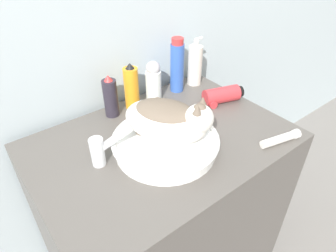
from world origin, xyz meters
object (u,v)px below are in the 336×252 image
Objects in this scene: hair_dryer at (221,95)px; spray_bottle_trigger at (131,87)px; soap_pump_bottle at (195,65)px; hairspray_can_black at (111,97)px; shampoo_bottle_tall at (177,66)px; faucet at (102,148)px; cat at (168,119)px; lotion_bottle_white at (153,81)px; cream_tube at (281,139)px.

spray_bottle_trigger is at bearing 165.87° from hair_dryer.
soap_pump_bottle is 1.12× the size of spray_bottle_trigger.
hair_dryer is at bearing -25.58° from hairspray_can_black.
shampoo_bottle_tall is 1.33× the size of hair_dryer.
hairspray_can_black is 0.33m from shampoo_bottle_tall.
hair_dryer is (-0.02, -0.20, -0.06)m from soap_pump_bottle.
shampoo_bottle_tall is 0.23m from spray_bottle_trigger.
hairspray_can_black is 0.10m from spray_bottle_trigger.
spray_bottle_trigger is at bearing 180.00° from shampoo_bottle_tall.
hair_dryer is at bearing 22.72° from faucet.
soap_pump_bottle is at bearing 100.55° from hair_dryer.
cat reaches higher than hair_dryer.
faucet is at bearing -147.58° from lotion_bottle_white.
cat is 0.50m from soap_pump_bottle.
cat is 0.42m from shampoo_bottle_tall.
hair_dryer is (0.31, -0.20, -0.06)m from spray_bottle_trigger.
cream_tube is at bearing -96.16° from soap_pump_bottle.
cat is 2.06× the size of hairspray_can_black.
soap_pump_bottle is at bearing 0.00° from shampoo_bottle_tall.
spray_bottle_trigger is at bearing 61.31° from faucet.
cat is 1.83× the size of spray_bottle_trigger.
soap_pump_bottle is at bearing 83.84° from cream_tube.
cat is at bearing -1.44° from faucet.
lotion_bottle_white is (-0.23, 0.00, -0.01)m from soap_pump_bottle.
cat is 0.35m from lotion_bottle_white.
faucet is 0.76× the size of hair_dryer.
hairspray_can_black is at bearing 172.25° from hair_dryer.
spray_bottle_trigger reaches higher than cream_tube.
shampoo_bottle_tall is 0.23m from hair_dryer.
faucet is at bearing -139.29° from cat.
hair_dryer is (0.57, 0.03, -0.03)m from faucet.
shampoo_bottle_tall reaches higher than cat.
soap_pump_bottle is 0.21m from hair_dryer.
shampoo_bottle_tall is 1.24× the size of spray_bottle_trigger.
shampoo_bottle_tall is at bearing 0.00° from lotion_bottle_white.
soap_pump_bottle is at bearing 40.44° from faucet.
hairspray_can_black is 1.00× the size of lotion_bottle_white.
shampoo_bottle_tall is 1.49× the size of cream_tube.
faucet is 0.61m from cream_tube.
soap_pump_bottle is 0.90× the size of shampoo_bottle_tall.
shampoo_bottle_tall is (0.49, 0.23, 0.06)m from faucet.
cream_tube is (0.54, -0.28, -0.04)m from faucet.
faucet is at bearing -137.94° from spray_bottle_trigger.
cream_tube is at bearing -61.19° from spray_bottle_trigger.
cream_tube is (0.34, -0.21, -0.11)m from cat.
hair_dryer is at bearing -67.77° from shampoo_bottle_tall.
shampoo_bottle_tall reaches higher than cream_tube.
soap_pump_bottle is 0.52m from cream_tube.
shampoo_bottle_tall reaches higher than lotion_bottle_white.
soap_pump_bottle is 0.34m from spray_bottle_trigger.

